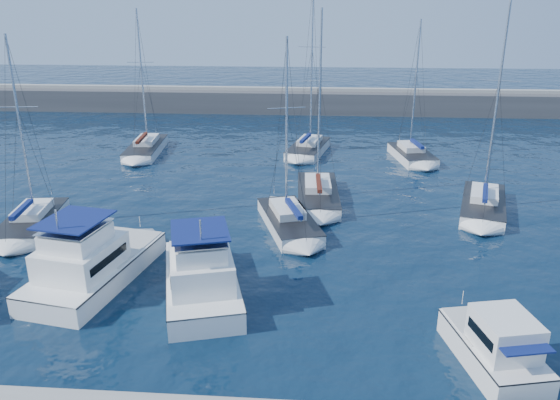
# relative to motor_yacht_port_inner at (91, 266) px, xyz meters

# --- Properties ---
(ground) EXTENTS (220.00, 220.00, 0.00)m
(ground) POSITION_rel_motor_yacht_port_inner_xyz_m (8.24, 0.44, -1.13)
(ground) COLOR black
(ground) RESTS_ON ground
(breakwater) EXTENTS (160.00, 6.00, 4.45)m
(breakwater) POSITION_rel_motor_yacht_port_inner_xyz_m (8.24, 52.44, -0.08)
(breakwater) COLOR #424244
(breakwater) RESTS_ON ground
(motor_yacht_port_inner) EXTENTS (5.71, 10.05, 4.69)m
(motor_yacht_port_inner) POSITION_rel_motor_yacht_port_inner_xyz_m (0.00, 0.00, 0.00)
(motor_yacht_port_inner) COLOR white
(motor_yacht_port_inner) RESTS_ON ground
(motor_yacht_stbd_inner) EXTENTS (5.99, 9.57, 4.69)m
(motor_yacht_stbd_inner) POSITION_rel_motor_yacht_port_inner_xyz_m (6.47, -0.97, -0.00)
(motor_yacht_stbd_inner) COLOR white
(motor_yacht_stbd_inner) RESTS_ON ground
(motor_yacht_stbd_outer) EXTENTS (3.74, 6.04, 3.20)m
(motor_yacht_stbd_outer) POSITION_rel_motor_yacht_port_inner_xyz_m (20.36, -6.00, -0.19)
(motor_yacht_stbd_outer) COLOR silver
(motor_yacht_stbd_outer) RESTS_ON ground
(sailboat_mid_a) EXTENTS (4.13, 8.03, 13.45)m
(sailboat_mid_a) POSITION_rel_motor_yacht_port_inner_xyz_m (-7.37, 7.41, -0.62)
(sailboat_mid_a) COLOR white
(sailboat_mid_a) RESTS_ON ground
(sailboat_mid_c) EXTENTS (5.22, 8.52, 13.29)m
(sailboat_mid_c) POSITION_rel_motor_yacht_port_inner_xyz_m (10.55, 8.91, -0.62)
(sailboat_mid_c) COLOR silver
(sailboat_mid_c) RESTS_ON ground
(sailboat_mid_d) EXTENTS (3.55, 9.25, 14.96)m
(sailboat_mid_d) POSITION_rel_motor_yacht_port_inner_xyz_m (12.53, 14.77, -0.62)
(sailboat_mid_d) COLOR silver
(sailboat_mid_d) RESTS_ON ground
(sailboat_mid_e) EXTENTS (5.34, 9.16, 15.51)m
(sailboat_mid_e) POSITION_rel_motor_yacht_port_inner_xyz_m (25.08, 13.28, -0.61)
(sailboat_mid_e) COLOR white
(sailboat_mid_e) RESTS_ON ground
(sailboat_back_a) EXTENTS (3.85, 9.37, 14.78)m
(sailboat_back_a) POSITION_rel_motor_yacht_port_inner_xyz_m (-5.65, 28.16, -0.62)
(sailboat_back_a) COLOR white
(sailboat_back_a) RESTS_ON ground
(sailboat_back_b) EXTENTS (4.79, 8.54, 17.32)m
(sailboat_back_b) POSITION_rel_motor_yacht_port_inner_xyz_m (11.43, 29.22, -0.58)
(sailboat_back_b) COLOR silver
(sailboat_back_b) RESTS_ON ground
(sailboat_back_c) EXTENTS (4.23, 7.70, 13.84)m
(sailboat_back_c) POSITION_rel_motor_yacht_port_inner_xyz_m (21.88, 27.46, -0.61)
(sailboat_back_c) COLOR silver
(sailboat_back_c) RESTS_ON ground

